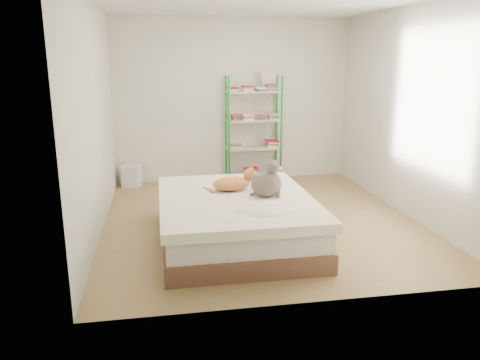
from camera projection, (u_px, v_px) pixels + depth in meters
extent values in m
cube|color=#987B51|center=(259.00, 219.00, 5.87)|extent=(3.80, 4.20, 0.01)
cube|color=beige|center=(233.00, 100.00, 7.55)|extent=(3.80, 0.01, 2.60)
cube|color=beige|center=(320.00, 148.00, 3.54)|extent=(3.80, 0.01, 2.60)
cube|color=beige|center=(95.00, 119.00, 5.23)|extent=(0.01, 4.20, 2.60)
cube|color=beige|center=(408.00, 112.00, 5.86)|extent=(0.01, 4.20, 2.60)
cube|color=brown|center=(236.00, 233.00, 5.13)|extent=(1.59, 1.99, 0.20)
cube|color=silver|center=(236.00, 215.00, 5.07)|extent=(1.54, 1.93, 0.22)
cube|color=white|center=(236.00, 201.00, 5.03)|extent=(1.62, 2.03, 0.10)
cylinder|color=#1E8A27|center=(229.00, 132.00, 7.28)|extent=(0.04, 0.04, 1.70)
cylinder|color=#1E8A27|center=(226.00, 129.00, 7.58)|extent=(0.04, 0.04, 1.70)
cylinder|color=#1E8A27|center=(281.00, 130.00, 7.42)|extent=(0.04, 0.04, 1.70)
cylinder|color=#1E8A27|center=(276.00, 128.00, 7.72)|extent=(0.04, 0.04, 1.70)
cube|color=#B0B09D|center=(253.00, 175.00, 7.69)|extent=(0.86, 0.34, 0.02)
cube|color=#B0B09D|center=(253.00, 148.00, 7.58)|extent=(0.86, 0.34, 0.02)
cube|color=#B0B09D|center=(254.00, 120.00, 7.46)|extent=(0.86, 0.34, 0.02)
cube|color=#B0B09D|center=(254.00, 92.00, 7.35)|extent=(0.86, 0.34, 0.02)
cube|color=#A71220|center=(253.00, 171.00, 7.68)|extent=(0.20, 0.16, 0.09)
cube|color=#A71220|center=(235.00, 145.00, 7.51)|extent=(0.20, 0.16, 0.09)
cube|color=#A71220|center=(271.00, 144.00, 7.61)|extent=(0.20, 0.16, 0.09)
cube|color=#A71220|center=(235.00, 117.00, 7.40)|extent=(0.20, 0.16, 0.09)
cube|color=#A71220|center=(247.00, 117.00, 7.43)|extent=(0.20, 0.16, 0.09)
cube|color=#A71220|center=(260.00, 117.00, 7.47)|extent=(0.20, 0.16, 0.09)
cube|color=#A71220|center=(272.00, 116.00, 7.50)|extent=(0.20, 0.16, 0.09)
cube|color=#A71220|center=(235.00, 88.00, 7.29)|extent=(0.20, 0.16, 0.09)
cube|color=#A71220|center=(248.00, 88.00, 7.32)|extent=(0.20, 0.16, 0.09)
cube|color=#A71220|center=(260.00, 88.00, 7.35)|extent=(0.20, 0.16, 0.09)
cube|color=#A71220|center=(272.00, 88.00, 7.39)|extent=(0.20, 0.16, 0.09)
cube|color=silver|center=(269.00, 82.00, 7.40)|extent=(0.22, 0.06, 0.28)
cube|color=red|center=(269.00, 82.00, 7.39)|extent=(0.17, 0.04, 0.22)
cube|color=#916241|center=(258.00, 188.00, 6.68)|extent=(0.58, 0.53, 0.33)
cube|color=#47267F|center=(266.00, 191.00, 6.53)|extent=(0.26, 0.12, 0.07)
cube|color=#916241|center=(260.00, 180.00, 6.48)|extent=(0.48, 0.32, 0.10)
cube|color=silver|center=(132.00, 177.00, 7.32)|extent=(0.32, 0.30, 0.31)
cube|color=silver|center=(131.00, 166.00, 7.28)|extent=(0.36, 0.33, 0.03)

